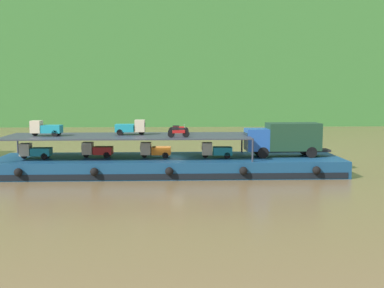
{
  "coord_description": "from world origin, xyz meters",
  "views": [
    {
      "loc": [
        0.32,
        -43.09,
        7.63
      ],
      "look_at": [
        2.06,
        0.0,
        2.7
      ],
      "focal_mm": 44.42,
      "sensor_mm": 36.0,
      "label": 1
    }
  ],
  "objects": [
    {
      "name": "ground_plane",
      "position": [
        0.0,
        0.0,
        0.0
      ],
      "size": [
        400.0,
        400.0,
        0.0
      ],
      "primitive_type": "plane",
      "color": "brown"
    },
    {
      "name": "hillside_far_bank",
      "position": [
        0.0,
        69.27,
        21.51
      ],
      "size": [
        138.62,
        30.66,
        38.19
      ],
      "color": "#387533",
      "rests_on": "ground"
    },
    {
      "name": "cargo_barge",
      "position": [
        0.0,
        -0.03,
        0.75
      ],
      "size": [
        31.2,
        7.88,
        1.5
      ],
      "color": "navy",
      "rests_on": "ground"
    },
    {
      "name": "covered_lorry",
      "position": [
        10.61,
        0.02,
        3.19
      ],
      "size": [
        7.91,
        2.48,
        3.1
      ],
      "color": "#1E4C99",
      "rests_on": "cargo_barge"
    },
    {
      "name": "cargo_rack",
      "position": [
        -3.8,
        0.0,
        3.44
      ],
      "size": [
        22.0,
        6.52,
        2.0
      ],
      "color": "#2D333D",
      "rests_on": "cargo_barge"
    },
    {
      "name": "mini_truck_lower_stern",
      "position": [
        -12.01,
        -0.51,
        2.19
      ],
      "size": [
        2.76,
        1.24,
        1.38
      ],
      "color": "teal",
      "rests_on": "cargo_barge"
    },
    {
      "name": "mini_truck_lower_aft",
      "position": [
        -6.62,
        0.14,
        2.19
      ],
      "size": [
        2.77,
        1.26,
        1.38
      ],
      "color": "red",
      "rests_on": "cargo_barge"
    },
    {
      "name": "mini_truck_lower_mid",
      "position": [
        -1.3,
        -0.22,
        2.19
      ],
      "size": [
        2.79,
        1.29,
        1.38
      ],
      "color": "orange",
      "rests_on": "cargo_barge"
    },
    {
      "name": "mini_truck_lower_fore",
      "position": [
        4.24,
        -0.56,
        2.19
      ],
      "size": [
        2.77,
        1.24,
        1.38
      ],
      "color": "teal",
      "rests_on": "cargo_barge"
    },
    {
      "name": "mini_truck_upper_stern",
      "position": [
        -11.11,
        -0.08,
        4.19
      ],
      "size": [
        2.79,
        1.29,
        1.38
      ],
      "color": "teal",
      "rests_on": "cargo_rack"
    },
    {
      "name": "mini_truck_upper_mid",
      "position": [
        -3.56,
        0.72,
        4.19
      ],
      "size": [
        2.75,
        1.21,
        1.38
      ],
      "color": "teal",
      "rests_on": "cargo_rack"
    },
    {
      "name": "motorcycle_upper_port",
      "position": [
        0.8,
        -1.96,
        3.93
      ],
      "size": [
        1.9,
        0.55,
        0.87
      ],
      "color": "black",
      "rests_on": "cargo_rack"
    },
    {
      "name": "motorcycle_upper_centre",
      "position": [
        0.79,
        -0.0,
        3.93
      ],
      "size": [
        1.9,
        0.55,
        0.87
      ],
      "color": "black",
      "rests_on": "cargo_rack"
    },
    {
      "name": "motorcycle_upper_stbd",
      "position": [
        0.84,
        1.96,
        3.93
      ],
      "size": [
        1.9,
        0.55,
        0.87
      ],
      "color": "black",
      "rests_on": "cargo_rack"
    }
  ]
}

